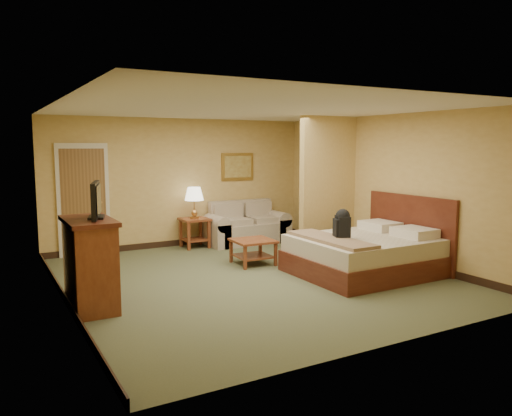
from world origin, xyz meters
TOP-DOWN VIEW (x-y plane):
  - floor at (0.00, 0.00)m, footprint 6.00×6.00m
  - ceiling at (0.00, 0.00)m, footprint 6.00×6.00m
  - back_wall at (0.00, 3.00)m, footprint 5.50×0.02m
  - left_wall at (-2.75, 0.00)m, footprint 0.02×6.00m
  - right_wall at (2.75, 0.00)m, footprint 0.02×6.00m
  - partition at (2.15, 0.93)m, footprint 1.20×0.15m
  - door at (-1.95, 2.96)m, footprint 0.94×0.16m
  - baseboard at (0.00, 2.99)m, footprint 5.50×0.02m
  - loveseat at (1.28, 2.57)m, footprint 1.75×0.81m
  - side_table at (0.13, 2.65)m, footprint 0.54×0.54m
  - table_lamp at (0.13, 2.65)m, footprint 0.38×0.38m
  - coffee_table at (0.46, 0.81)m, footprint 0.71×0.71m
  - wall_picture at (1.28, 2.97)m, footprint 0.76×0.04m
  - dresser at (-2.48, -0.26)m, footprint 0.57×1.08m
  - tv at (-2.38, -0.26)m, footprint 0.27×0.73m
  - bed at (1.81, -0.63)m, footprint 2.23×1.90m
  - backpack at (1.25, -0.64)m, footprint 0.28×0.33m

SIDE VIEW (x-z plane):
  - floor at x=0.00m, z-range 0.00..0.00m
  - baseboard at x=0.00m, z-range 0.00..0.12m
  - loveseat at x=1.28m, z-range -0.16..0.73m
  - coffee_table at x=0.46m, z-range 0.09..0.53m
  - bed at x=1.81m, z-range -0.28..0.95m
  - side_table at x=0.13m, z-range 0.10..0.69m
  - dresser at x=-2.48m, z-range 0.01..1.15m
  - backpack at x=1.25m, z-range 0.61..1.10m
  - door at x=-1.95m, z-range -0.02..2.08m
  - table_lamp at x=0.13m, z-range 0.76..1.39m
  - back_wall at x=0.00m, z-range 0.00..2.60m
  - left_wall at x=-2.75m, z-range 0.00..2.60m
  - right_wall at x=2.75m, z-range 0.00..2.60m
  - partition at x=2.15m, z-range 0.00..2.60m
  - tv at x=-2.38m, z-range 1.13..1.59m
  - wall_picture at x=1.28m, z-range 1.30..1.90m
  - ceiling at x=0.00m, z-range 2.60..2.60m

